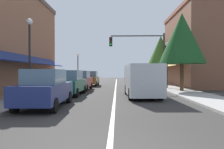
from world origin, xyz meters
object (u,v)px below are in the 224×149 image
object	(u,v)px
parked_car_nearest_left	(46,89)
street_lamp_left_near	(30,45)
parked_car_far_left	(91,79)
street_lamp_right_mid	(167,57)
traffic_signal_mast_arm	(144,50)
tree_right_far	(161,50)
parked_car_third_left	(80,80)
parked_car_second_left	(70,83)
van_in_lane	(142,80)
street_lamp_left_far	(78,63)
tree_right_near	(182,39)

from	to	relation	value
parked_car_nearest_left	street_lamp_left_near	world-z (taller)	street_lamp_left_near
parked_car_far_left	street_lamp_left_near	world-z (taller)	street_lamp_left_near
parked_car_far_left	street_lamp_left_near	xyz separation A→B (m)	(-1.90, -12.56, 2.34)
street_lamp_right_mid	traffic_signal_mast_arm	bearing A→B (deg)	177.76
street_lamp_left_near	tree_right_far	xyz separation A→B (m)	(11.13, 16.37, 1.49)
street_lamp_left_near	parked_car_third_left	bearing A→B (deg)	75.71
parked_car_second_left	parked_car_far_left	distance (m)	10.00
parked_car_far_left	van_in_lane	distance (m)	11.84
parked_car_third_left	van_in_lane	xyz separation A→B (m)	(5.01, -4.99, 0.27)
parked_car_third_left	street_lamp_left_near	bearing A→B (deg)	-103.76
parked_car_third_left	street_lamp_right_mid	bearing A→B (deg)	11.56
parked_car_nearest_left	van_in_lane	world-z (taller)	van_in_lane
street_lamp_left_near	traffic_signal_mast_arm	bearing A→B (deg)	47.25
street_lamp_left_near	parked_car_far_left	bearing A→B (deg)	81.39
parked_car_nearest_left	tree_right_far	size ratio (longest dim) A/B	0.62
parked_car_third_left	traffic_signal_mast_arm	xyz separation A→B (m)	(6.09, 1.71, 2.92)
traffic_signal_mast_arm	street_lamp_left_far	distance (m)	10.61
parked_car_second_left	parked_car_far_left	size ratio (longest dim) A/B	1.01
street_lamp_right_mid	tree_right_far	bearing A→B (deg)	82.24
van_in_lane	tree_right_near	world-z (taller)	tree_right_near
parked_car_far_left	tree_right_near	size ratio (longest dim) A/B	0.63
parked_car_far_left	traffic_signal_mast_arm	bearing A→B (deg)	-35.07
traffic_signal_mast_arm	tree_right_near	size ratio (longest dim) A/B	0.85
parked_car_far_left	van_in_lane	world-z (taller)	van_in_lane
parked_car_second_left	tree_right_near	world-z (taller)	tree_right_near
parked_car_nearest_left	parked_car_second_left	bearing A→B (deg)	89.01
parked_car_nearest_left	van_in_lane	size ratio (longest dim) A/B	0.79
traffic_signal_mast_arm	street_lamp_left_near	bearing A→B (deg)	-132.75
parked_car_second_left	tree_right_near	distance (m)	9.68
parked_car_third_left	street_lamp_left_far	bearing A→B (deg)	102.95
street_lamp_left_near	street_lamp_left_far	world-z (taller)	street_lamp_left_near
parked_car_far_left	street_lamp_left_near	distance (m)	12.91
tree_right_far	van_in_lane	bearing A→B (deg)	-106.74
street_lamp_left_far	parked_car_third_left	bearing A→B (deg)	-77.58
street_lamp_left_near	tree_right_near	xyz separation A→B (m)	(10.40, 5.01, 1.18)
parked_car_far_left	traffic_signal_mast_arm	xyz separation A→B (m)	(5.90, -4.12, 2.92)
traffic_signal_mast_arm	tree_right_far	size ratio (longest dim) A/B	0.83
van_in_lane	street_lamp_left_near	bearing A→B (deg)	-167.10
street_lamp_right_mid	parked_car_second_left	bearing A→B (deg)	-145.09
parked_car_second_left	street_lamp_right_mid	bearing A→B (deg)	35.98
street_lamp_left_far	tree_right_near	xyz separation A→B (m)	(10.59, -10.36, 1.51)
parked_car_nearest_left	street_lamp_left_near	size ratio (longest dim) A/B	0.87
van_in_lane	traffic_signal_mast_arm	xyz separation A→B (m)	(1.08, 6.70, 2.65)
parked_car_second_left	tree_right_near	size ratio (longest dim) A/B	0.64
street_lamp_left_near	van_in_lane	bearing A→B (deg)	14.55
street_lamp_left_far	tree_right_near	world-z (taller)	tree_right_near
parked_car_nearest_left	street_lamp_right_mid	distance (m)	13.70
van_in_lane	parked_car_nearest_left	bearing A→B (deg)	-142.09
parked_car_third_left	tree_right_far	world-z (taller)	tree_right_far
parked_car_second_left	street_lamp_right_mid	xyz separation A→B (m)	(8.30, 5.79, 2.22)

